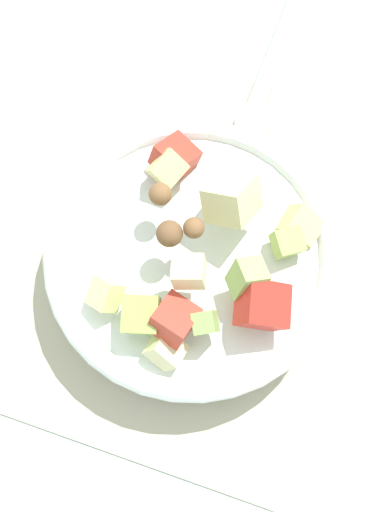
# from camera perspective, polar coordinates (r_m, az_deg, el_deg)

# --- Properties ---
(ground_plane) EXTENTS (2.40, 2.40, 0.00)m
(ground_plane) POSITION_cam_1_polar(r_m,az_deg,el_deg) (0.66, 1.22, -0.05)
(ground_plane) COLOR silver
(placemat) EXTENTS (0.40, 0.34, 0.01)m
(placemat) POSITION_cam_1_polar(r_m,az_deg,el_deg) (0.65, 1.22, 0.03)
(placemat) COLOR #BCB299
(placemat) RESTS_ON ground_plane
(salad_bowl) EXTENTS (0.26, 0.26, 0.13)m
(salad_bowl) POSITION_cam_1_polar(r_m,az_deg,el_deg) (0.61, 0.07, -0.20)
(salad_bowl) COLOR white
(salad_bowl) RESTS_ON placemat
(serving_spoon) EXTENTS (0.24, 0.04, 0.01)m
(serving_spoon) POSITION_cam_1_polar(r_m,az_deg,el_deg) (0.73, 6.20, 14.43)
(serving_spoon) COLOR #B7B7BC
(serving_spoon) RESTS_ON placemat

